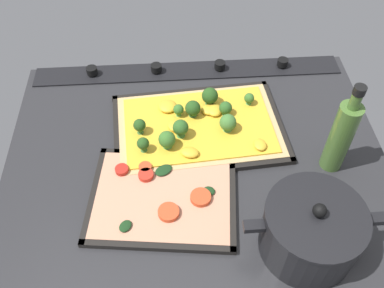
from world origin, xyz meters
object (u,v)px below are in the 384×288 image
Objects in this scene: cooking_pot at (311,231)px; oil_bottle at (341,136)px; baking_tray_front at (198,129)px; baking_tray_back at (163,198)px; veggie_pizza_back at (163,195)px; broccoli_pizza at (197,124)px.

oil_bottle is (-10.04, -18.57, 3.56)cm from cooking_pot.
baking_tray_back is (8.57, 18.26, 0.02)cm from baking_tray_front.
veggie_pizza_back is at bearing -25.01° from cooking_pot.
oil_bottle reaches higher than broccoli_pizza.
broccoli_pizza is at bearing -22.95° from oil_bottle.
veggie_pizza_back is 1.18× the size of cooking_pot.
baking_tray_back is 29.18cm from cooking_pot.
oil_bottle is (-36.10, -6.54, 8.82)cm from baking_tray_back.
cooking_pot is (-26.01, 12.13, 4.58)cm from veggie_pizza_back.
cooking_pot is at bearing 155.23° from baking_tray_back.
broccoli_pizza reaches higher than baking_tray_back.
baking_tray_back is 0.70cm from veggie_pizza_back.
oil_bottle is (-27.53, 11.72, 8.83)cm from baking_tray_front.
baking_tray_front is at bearing -115.13° from veggie_pizza_back.
cooking_pot is at bearing 61.60° from oil_bottle.
veggie_pizza_back reaches higher than baking_tray_front.
baking_tray_front is 1.27× the size of baking_tray_back.
baking_tray_back is at bearing 65.52° from broccoli_pizza.
baking_tray_front and baking_tray_back have the same top height.
oil_bottle is at bearing 157.05° from broccoli_pizza.
oil_bottle reaches higher than veggie_pizza_back.
oil_bottle is at bearing -169.88° from veggie_pizza_back.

